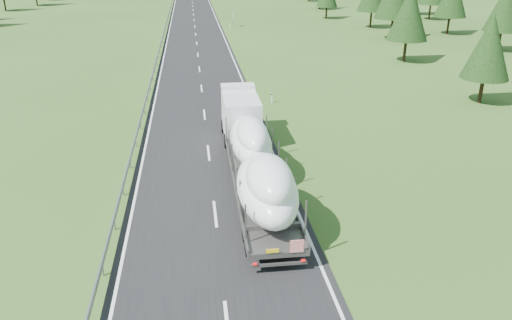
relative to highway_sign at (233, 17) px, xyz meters
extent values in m
cube|color=black|center=(-7.20, 20.00, -1.80)|extent=(10.00, 400.00, 0.02)
cube|color=slate|center=(-12.50, 20.00, -1.21)|extent=(0.08, 400.00, 0.32)
cube|color=silver|center=(-0.70, -50.00, -1.31)|extent=(0.12, 0.07, 1.00)
cube|color=black|center=(-0.70, -50.00, -0.99)|extent=(0.13, 0.08, 0.12)
cube|color=silver|center=(-0.70, 0.00, -1.31)|extent=(0.12, 0.07, 1.00)
cube|color=black|center=(-0.70, 0.00, -0.99)|extent=(0.13, 0.08, 0.12)
cylinder|color=slate|center=(0.00, 0.00, -0.81)|extent=(0.08, 0.08, 2.00)
cube|color=silver|center=(0.00, 0.00, 0.19)|extent=(0.05, 0.90, 1.20)
cylinder|color=black|center=(35.31, -28.79, -0.15)|extent=(0.36, 0.36, 3.31)
cone|color=black|center=(35.31, -28.79, 4.44)|extent=(5.15, 5.15, 6.90)
cylinder|color=black|center=(35.42, -13.46, -0.11)|extent=(0.36, 0.36, 3.40)
cylinder|color=black|center=(40.65, 4.76, -0.01)|extent=(0.36, 0.36, 3.59)
cylinder|color=black|center=(41.56, 13.29, -0.12)|extent=(0.36, 0.36, 3.38)
cylinder|color=black|center=(18.89, -52.62, -0.41)|extent=(0.36, 0.36, 2.80)
cone|color=black|center=(18.89, -52.62, 3.49)|extent=(4.36, 4.36, 5.84)
cylinder|color=black|center=(19.17, -33.90, -0.17)|extent=(0.36, 0.36, 3.28)
cone|color=black|center=(19.17, -33.90, 4.39)|extent=(5.10, 5.10, 6.83)
cylinder|color=black|center=(23.93, -17.22, 0.14)|extent=(0.36, 0.36, 3.89)
cylinder|color=black|center=(24.91, -4.59, -0.07)|extent=(0.36, 0.36, 3.49)
cylinder|color=black|center=(20.14, 9.10, -0.40)|extent=(0.36, 0.36, 2.81)
cylinder|color=black|center=(22.92, 25.64, -0.13)|extent=(0.36, 0.36, 3.36)
cylinder|color=black|center=(-50.67, 32.09, -0.04)|extent=(0.36, 0.36, 3.53)
cube|color=silver|center=(-4.60, -59.64, 0.18)|extent=(2.63, 5.23, 2.92)
cube|color=black|center=(-4.60, -56.98, 0.70)|extent=(2.40, 0.09, 1.46)
cube|color=silver|center=(-4.60, -57.35, 1.79)|extent=(2.62, 1.26, 0.31)
cube|color=#5B5856|center=(-4.60, -60.69, -1.23)|extent=(2.62, 3.14, 0.26)
cylinder|color=black|center=(-5.80, -57.76, -1.29)|extent=(0.37, 1.05, 1.04)
cylinder|color=black|center=(-3.40, -57.76, -1.29)|extent=(0.37, 1.05, 1.04)
cylinder|color=black|center=(-5.80, -61.11, -1.29)|extent=(0.37, 1.05, 1.04)
cylinder|color=black|center=(-3.40, -61.11, -1.29)|extent=(0.37, 1.05, 1.04)
cube|color=#5B5856|center=(-4.60, -69.57, -0.85)|extent=(2.88, 14.63, 0.27)
cube|color=#5B5856|center=(-5.99, -69.57, -0.59)|extent=(0.12, 14.62, 0.25)
cube|color=#5B5856|center=(-3.21, -69.57, -0.59)|extent=(0.12, 14.62, 0.25)
cube|color=#5B5856|center=(-5.99, -75.83, 0.28)|extent=(0.07, 0.07, 1.98)
cube|color=#5B5856|center=(-3.21, -75.83, 0.28)|extent=(0.07, 0.07, 1.98)
cube|color=#5B5856|center=(-5.99, -73.33, 0.28)|extent=(0.07, 0.07, 1.98)
cube|color=#5B5856|center=(-3.21, -73.33, 0.28)|extent=(0.07, 0.07, 1.98)
cube|color=#5B5856|center=(-5.99, -70.82, 0.28)|extent=(0.07, 0.07, 1.98)
cube|color=#5B5856|center=(-3.21, -70.82, 0.28)|extent=(0.07, 0.07, 1.98)
cube|color=#5B5856|center=(-5.99, -68.31, 0.28)|extent=(0.07, 0.07, 1.98)
cube|color=#5B5856|center=(-3.21, -68.31, 0.28)|extent=(0.07, 0.07, 1.98)
cube|color=#5B5856|center=(-5.99, -65.81, 0.28)|extent=(0.07, 0.07, 1.98)
cube|color=#5B5856|center=(-3.21, -65.81, 0.28)|extent=(0.07, 0.07, 1.98)
cube|color=#5B5856|center=(-5.99, -63.30, 0.28)|extent=(0.07, 0.07, 1.98)
cube|color=#5B5856|center=(-3.21, -63.30, 0.28)|extent=(0.07, 0.07, 1.98)
cylinder|color=black|center=(-5.75, -75.20, -1.29)|extent=(0.42, 1.05, 1.04)
cylinder|color=black|center=(-3.45, -75.20, -1.29)|extent=(0.42, 1.05, 1.04)
cylinder|color=black|center=(-5.75, -73.95, -1.29)|extent=(0.42, 1.05, 1.04)
cylinder|color=black|center=(-3.45, -73.95, -1.29)|extent=(0.42, 1.05, 1.04)
cube|color=#5B5856|center=(-4.60, -76.82, -1.34)|extent=(2.61, 0.14, 0.13)
cube|color=red|center=(-3.82, -76.90, -0.40)|extent=(0.63, 0.04, 0.63)
cube|color=yellow|center=(-4.91, -76.90, -0.56)|extent=(0.57, 0.04, 0.19)
cube|color=red|center=(-5.70, -76.90, -1.18)|extent=(0.19, 0.06, 0.10)
cube|color=red|center=(-3.50, -76.90, -1.18)|extent=(0.19, 0.06, 0.10)
ellipsoid|color=white|center=(-4.60, -72.91, 0.58)|extent=(3.04, 7.37, 2.57)
ellipsoid|color=white|center=(-4.60, -73.83, 1.48)|extent=(2.30, 4.67, 2.06)
ellipsoid|color=white|center=(-4.60, -65.81, 0.43)|extent=(2.57, 7.67, 2.28)
ellipsoid|color=white|center=(-4.60, -66.76, 1.23)|extent=(1.95, 4.86, 1.82)
camera|label=1|loc=(-8.05, -95.35, 11.80)|focal=35.00mm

